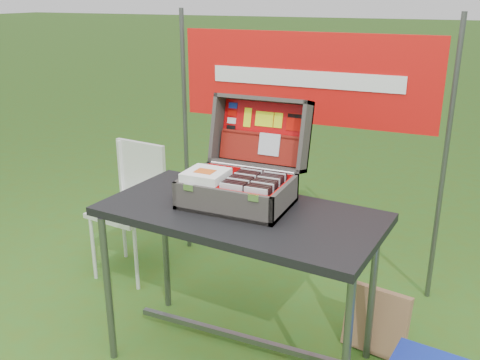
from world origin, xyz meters
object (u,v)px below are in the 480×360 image
at_px(cardboard_box, 376,321).
at_px(suitcase, 242,155).
at_px(table, 240,287).
at_px(chair, 127,213).

bearing_deg(cardboard_box, suitcase, -150.66).
bearing_deg(table, chair, 158.79).
height_order(suitcase, chair, suitcase).
bearing_deg(cardboard_box, chair, -175.42).
bearing_deg(suitcase, table, -69.98).
relative_size(table, chair, 1.52).
bearing_deg(table, suitcase, 115.18).
bearing_deg(suitcase, chair, 158.28).
height_order(table, suitcase, suitcase).
distance_m(chair, cardboard_box, 1.69).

